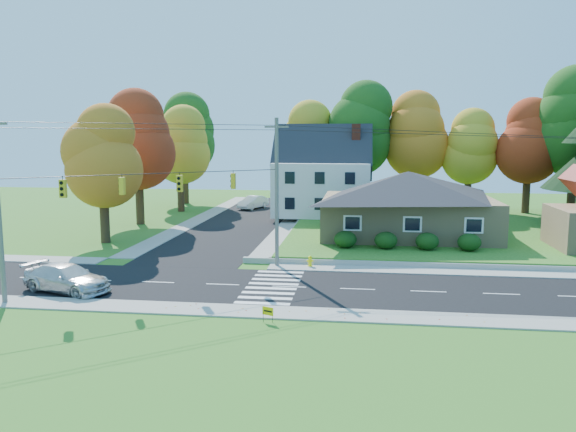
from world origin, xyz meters
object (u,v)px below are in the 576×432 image
object	(u,v)px
ranch_house	(407,203)
silver_sedan	(67,278)
fire_hydrant	(310,262)
white_car	(253,202)

from	to	relation	value
ranch_house	silver_sedan	bearing A→B (deg)	-137.56
ranch_house	fire_hydrant	world-z (taller)	ranch_house
fire_hydrant	white_car	bearing A→B (deg)	107.90
ranch_house	silver_sedan	distance (m)	27.74
ranch_house	white_car	xyz separation A→B (m)	(-17.02, 19.49, -2.47)
silver_sedan	ranch_house	bearing A→B (deg)	-30.14
ranch_house	white_car	bearing A→B (deg)	131.13
ranch_house	silver_sedan	size ratio (longest dim) A/B	2.72
ranch_house	fire_hydrant	size ratio (longest dim) A/B	18.43
white_car	fire_hydrant	distance (m)	31.82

